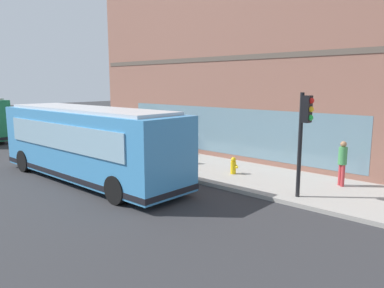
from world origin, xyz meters
name	(u,v)px	position (x,y,z in m)	size (l,w,h in m)	color
ground	(119,189)	(0.00, 0.00, 0.00)	(120.00, 120.00, 0.00)	#2D2D30
sidewalk_curb	(199,166)	(4.76, 0.00, 0.07)	(4.33, 40.00, 0.15)	#9E9991
building_corner	(267,70)	(10.74, 0.00, 4.82)	(7.68, 20.26, 9.65)	#8C5B4C
city_bus_nearside	(88,144)	(-0.05, 1.98, 1.55)	(2.65, 10.05, 3.07)	#3F8CC6
traffic_light_near_corner	(304,125)	(3.29, -5.97, 2.67)	(0.32, 0.49, 3.61)	black
fire_hydrant	(233,166)	(4.43, -2.27, 0.51)	(0.35, 0.35, 0.74)	yellow
pedestrian_near_hydrant	(167,142)	(3.95, 1.41, 1.21)	(0.32, 0.32, 1.82)	#99994C
pedestrian_walking_along_curb	(342,160)	(5.68, -6.46, 1.16)	(0.32, 0.32, 1.74)	#B23338
newspaper_vending_box	(178,146)	(5.97, 2.59, 0.60)	(0.44, 0.43, 0.90)	#263F99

